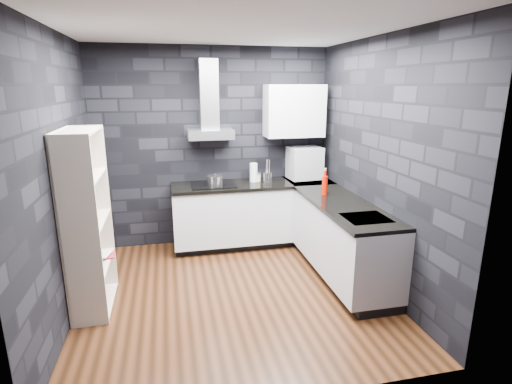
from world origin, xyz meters
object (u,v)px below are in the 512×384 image
object	(u,v)px
utensil_crock	(268,177)
storage_jar	(258,178)
red_bottle	(325,185)
bookshelf	(87,222)
glass_vase	(254,172)
appliance_garage	(305,163)
pot	(215,181)
fruit_bowl	(86,221)

from	to	relation	value
utensil_crock	storage_jar	bearing A→B (deg)	136.48
red_bottle	storage_jar	bearing A→B (deg)	126.74
red_bottle	bookshelf	xyz separation A→B (m)	(-2.64, -0.46, -0.11)
utensil_crock	bookshelf	world-z (taller)	bookshelf
glass_vase	utensil_crock	bearing A→B (deg)	-28.82
glass_vase	red_bottle	size ratio (longest dim) A/B	1.12
appliance_garage	bookshelf	world-z (taller)	bookshelf
pot	red_bottle	bearing A→B (deg)	-28.81
utensil_crock	bookshelf	size ratio (longest dim) A/B	0.08
red_bottle	fruit_bowl	distance (m)	2.69
storage_jar	bookshelf	size ratio (longest dim) A/B	0.06
red_bottle	bookshelf	distance (m)	2.68
pot	fruit_bowl	size ratio (longest dim) A/B	1.05
fruit_bowl	red_bottle	bearing A→B (deg)	11.29
red_bottle	pot	bearing A→B (deg)	151.19
glass_vase	storage_jar	bearing A→B (deg)	11.49
storage_jar	red_bottle	xyz separation A→B (m)	(0.64, -0.86, 0.06)
glass_vase	bookshelf	xyz separation A→B (m)	(-1.94, -1.31, -0.13)
appliance_garage	fruit_bowl	size ratio (longest dim) A/B	2.33
pot	utensil_crock	bearing A→B (deg)	4.73
bookshelf	fruit_bowl	distance (m)	0.08
fruit_bowl	bookshelf	bearing A→B (deg)	90.00
pot	appliance_garage	world-z (taller)	appliance_garage
fruit_bowl	pot	bearing A→B (deg)	41.26
storage_jar	glass_vase	bearing A→B (deg)	-168.51
appliance_garage	red_bottle	world-z (taller)	appliance_garage
pot	appliance_garage	xyz separation A→B (m)	(1.30, 0.19, 0.15)
utensil_crock	appliance_garage	bearing A→B (deg)	12.85
utensil_crock	appliance_garage	distance (m)	0.61
pot	red_bottle	size ratio (longest dim) A/B	0.87
utensil_crock	pot	bearing A→B (deg)	-175.27
bookshelf	fruit_bowl	bearing A→B (deg)	-107.19
glass_vase	bookshelf	size ratio (longest dim) A/B	0.14
glass_vase	red_bottle	world-z (taller)	glass_vase
glass_vase	utensil_crock	xyz separation A→B (m)	(0.18, -0.10, -0.06)
bookshelf	fruit_bowl	world-z (taller)	bookshelf
glass_vase	appliance_garage	xyz separation A→B (m)	(0.75, 0.03, 0.10)
storage_jar	red_bottle	size ratio (longest dim) A/B	0.45
storage_jar	appliance_garage	distance (m)	0.71
red_bottle	fruit_bowl	xyz separation A→B (m)	(-2.64, -0.53, -0.08)
storage_jar	utensil_crock	bearing A→B (deg)	-43.52
glass_vase	red_bottle	bearing A→B (deg)	-50.33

